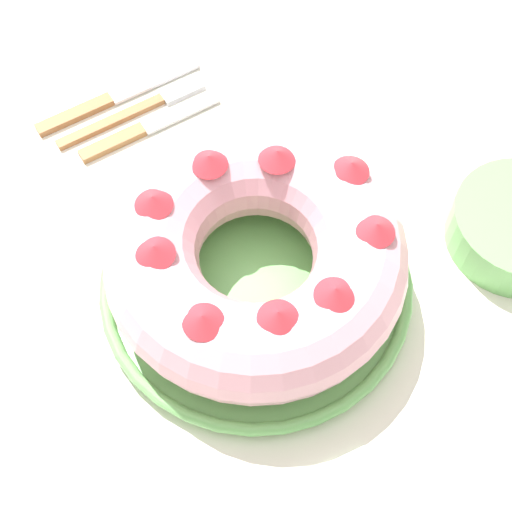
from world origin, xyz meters
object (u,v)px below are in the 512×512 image
object	(u,v)px
bundt_cake	(256,256)
fork	(143,107)
cake_knife	(141,130)
serving_dish	(256,283)
serving_knife	(108,100)

from	to	relation	value
bundt_cake	fork	bearing A→B (deg)	177.55
cake_knife	serving_dish	bearing A→B (deg)	3.57
serving_dish	bundt_cake	xyz separation A→B (m)	(0.00, 0.00, 0.05)
bundt_cake	serving_knife	size ratio (longest dim) A/B	1.36
bundt_cake	fork	distance (m)	0.27
fork	cake_knife	distance (m)	0.03
cake_knife	bundt_cake	bearing A→B (deg)	3.58
bundt_cake	fork	world-z (taller)	bundt_cake
serving_dish	bundt_cake	distance (m)	0.05
bundt_cake	serving_knife	xyz separation A→B (m)	(-0.30, -0.02, -0.06)
serving_dish	serving_knife	bearing A→B (deg)	-176.71
cake_knife	fork	bearing A→B (deg)	152.14
serving_knife	cake_knife	xyz separation A→B (m)	(0.06, 0.01, 0.00)
serving_dish	fork	size ratio (longest dim) A/B	1.67
serving_knife	cake_knife	size ratio (longest dim) A/B	1.19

